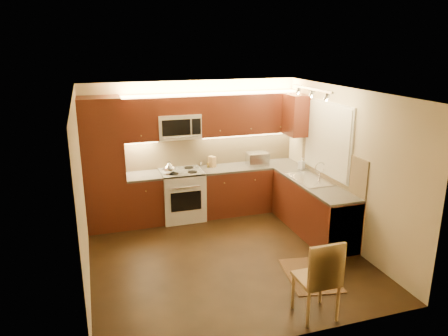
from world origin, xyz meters
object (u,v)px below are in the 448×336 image
object	(u,v)px
kettle	(169,168)
toaster_oven	(257,159)
stove	(182,195)
knife_block	(212,162)
dining_chair	(316,277)
microwave	(179,126)
soap_bottle	(302,163)
sink	(310,176)

from	to	relation	value
kettle	toaster_oven	distance (m)	1.73
stove	knife_block	bearing A→B (deg)	13.99
toaster_oven	knife_block	bearing A→B (deg)	173.16
kettle	dining_chair	world-z (taller)	kettle
knife_block	dining_chair	xyz separation A→B (m)	(0.24, -3.53, -0.49)
microwave	soap_bottle	distance (m)	2.37
stove	sink	xyz separation A→B (m)	(2.00, -1.12, 0.52)
sink	soap_bottle	distance (m)	0.67
microwave	kettle	bearing A→B (deg)	-133.42
sink	knife_block	xyz separation A→B (m)	(-1.37, 1.28, 0.02)
knife_block	microwave	bearing A→B (deg)	160.66
sink	soap_bottle	size ratio (longest dim) A/B	4.09
soap_bottle	dining_chair	bearing A→B (deg)	-138.54
microwave	toaster_oven	distance (m)	1.65
stove	kettle	size ratio (longest dim) A/B	3.99
stove	dining_chair	xyz separation A→B (m)	(0.87, -3.38, 0.05)
stove	toaster_oven	distance (m)	1.59
microwave	kettle	size ratio (longest dim) A/B	3.30
microwave	soap_bottle	bearing A→B (deg)	-15.73
kettle	knife_block	size ratio (longest dim) A/B	1.15
soap_bottle	kettle	bearing A→B (deg)	147.21
stove	toaster_oven	xyz separation A→B (m)	(1.49, 0.02, 0.56)
stove	soap_bottle	world-z (taller)	soap_bottle
kettle	toaster_oven	size ratio (longest dim) A/B	0.58
microwave	soap_bottle	size ratio (longest dim) A/B	3.62
sink	knife_block	distance (m)	1.88
stove	toaster_oven	bearing A→B (deg)	0.59
soap_bottle	dining_chair	size ratio (longest dim) A/B	0.21
sink	soap_bottle	bearing A→B (deg)	75.09
microwave	knife_block	size ratio (longest dim) A/B	3.81
stove	knife_block	world-z (taller)	knife_block
toaster_oven	soap_bottle	bearing A→B (deg)	-33.24
kettle	soap_bottle	world-z (taller)	kettle
soap_bottle	knife_block	bearing A→B (deg)	133.44
dining_chair	soap_bottle	bearing A→B (deg)	65.84
sink	kettle	bearing A→B (deg)	155.77
stove	kettle	xyz separation A→B (m)	(-0.24, -0.12, 0.58)
stove	toaster_oven	size ratio (longest dim) A/B	2.30
toaster_oven	kettle	bearing A→B (deg)	-173.17
stove	kettle	bearing A→B (deg)	-153.83
microwave	dining_chair	bearing A→B (deg)	-76.10
knife_block	soap_bottle	xyz separation A→B (m)	(1.55, -0.63, 0.01)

